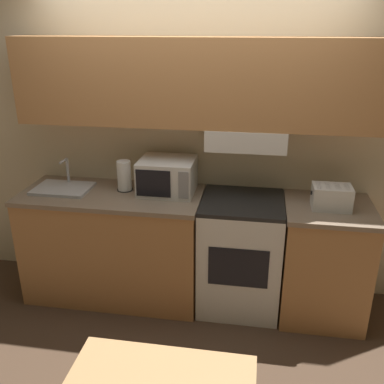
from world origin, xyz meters
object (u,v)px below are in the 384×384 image
microwave (167,176)px  paper_towel_roll (124,176)px  toaster (332,197)px  sink_basin (63,188)px  stove_range (240,253)px

microwave → paper_towel_roll: bearing=-177.4°
microwave → paper_towel_roll: 0.35m
toaster → paper_towel_roll: paper_towel_roll is taller
paper_towel_roll → microwave: bearing=2.6°
sink_basin → paper_towel_roll: 0.52m
microwave → stove_range: bearing=-7.8°
toaster → paper_towel_roll: size_ratio=1.18×
toaster → sink_basin: sink_basin is taller
stove_range → paper_towel_roll: (-0.97, 0.07, 0.59)m
toaster → paper_towel_roll: (-1.61, 0.11, 0.04)m
toaster → sink_basin: 2.12m
stove_range → paper_towel_roll: size_ratio=3.77×
toaster → paper_towel_roll: bearing=176.1°
toaster → stove_range: bearing=176.4°
sink_basin → stove_range: bearing=0.4°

